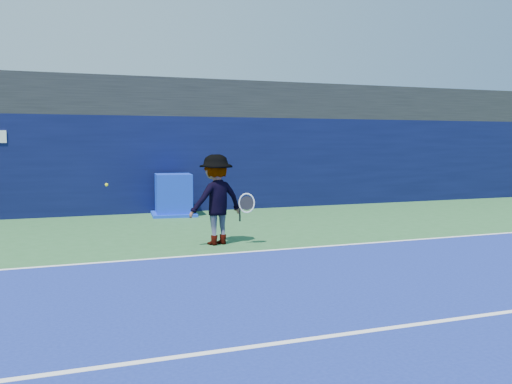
{
  "coord_description": "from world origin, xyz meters",
  "views": [
    {
      "loc": [
        -3.91,
        -7.56,
        2.19
      ],
      "look_at": [
        0.95,
        5.2,
        1.0
      ],
      "focal_mm": 40.0,
      "sensor_mm": 36.0,
      "label": 1
    }
  ],
  "objects": [
    {
      "name": "ground",
      "position": [
        0.0,
        0.0,
        0.0
      ],
      "size": [
        80.0,
        80.0,
        0.0
      ],
      "primitive_type": "plane",
      "color": "#295C2F",
      "rests_on": "ground"
    },
    {
      "name": "baseline",
      "position": [
        0.0,
        3.0,
        0.01
      ],
      "size": [
        24.0,
        0.1,
        0.01
      ],
      "primitive_type": "cube",
      "color": "white",
      "rests_on": "ground"
    },
    {
      "name": "service_line",
      "position": [
        0.0,
        -2.0,
        0.01
      ],
      "size": [
        24.0,
        0.1,
        0.01
      ],
      "primitive_type": "cube",
      "color": "white",
      "rests_on": "ground"
    },
    {
      "name": "stadium_band",
      "position": [
        0.0,
        11.5,
        3.6
      ],
      "size": [
        36.0,
        3.0,
        1.2
      ],
      "primitive_type": "cube",
      "color": "black",
      "rests_on": "back_wall_assembly"
    },
    {
      "name": "back_wall_assembly",
      "position": [
        -0.0,
        10.5,
        1.5
      ],
      "size": [
        36.0,
        1.03,
        3.0
      ],
      "color": "#090D34",
      "rests_on": "ground"
    },
    {
      "name": "equipment_cart",
      "position": [
        -0.17,
        9.22,
        0.57
      ],
      "size": [
        1.45,
        1.45,
        1.25
      ],
      "color": "#0D29BE",
      "rests_on": "ground"
    },
    {
      "name": "tennis_player",
      "position": [
        -0.39,
        4.1,
        0.97
      ],
      "size": [
        1.47,
        1.02,
        1.94
      ],
      "color": "silver",
      "rests_on": "ground"
    },
    {
      "name": "tennis_ball",
      "position": [
        -2.49,
        5.75,
        1.23
      ],
      "size": [
        0.07,
        0.07,
        0.07
      ],
      "color": "#D1D818",
      "rests_on": "ground"
    }
  ]
}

